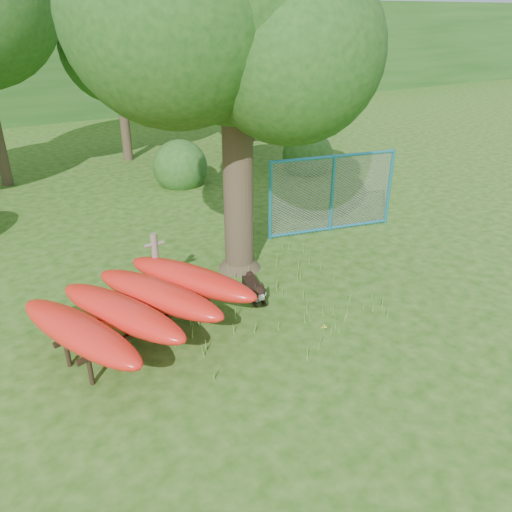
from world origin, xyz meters
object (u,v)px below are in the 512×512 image
oak_tree (232,4)px  kayak_rack (140,303)px  fence_section (332,194)px  husky_dog (255,290)px

oak_tree → kayak_rack: size_ratio=2.01×
oak_tree → fence_section: oak_tree is taller
husky_dog → fence_section: (3.50, 1.94, 0.84)m
oak_tree → husky_dog: 5.34m
kayak_rack → fence_section: fence_section is taller
oak_tree → fence_section: (3.15, 0.59, -4.31)m
kayak_rack → husky_dog: 2.51m
husky_dog → fence_section: size_ratio=0.32×
oak_tree → fence_section: size_ratio=2.34×
oak_tree → husky_dog: bearing=-104.3°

